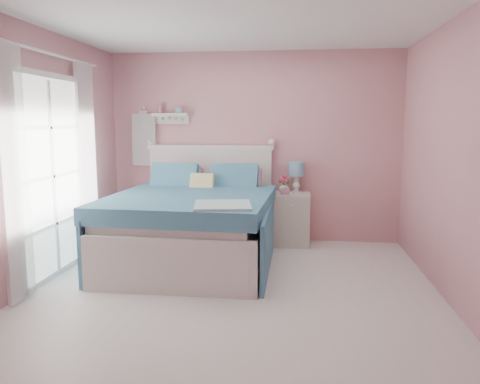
% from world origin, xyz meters
% --- Properties ---
extents(floor, '(4.50, 4.50, 0.00)m').
position_xyz_m(floor, '(0.00, 0.00, 0.00)').
color(floor, silver).
rests_on(floor, ground).
extents(room_shell, '(4.50, 4.50, 4.50)m').
position_xyz_m(room_shell, '(0.00, 0.00, 1.58)').
color(room_shell, tan).
rests_on(room_shell, floor).
extents(bed, '(1.88, 2.33, 1.33)m').
position_xyz_m(bed, '(-0.61, 1.10, 0.43)').
color(bed, silver).
rests_on(bed, floor).
extents(nightstand, '(0.49, 0.48, 0.70)m').
position_xyz_m(nightstand, '(0.54, 1.99, 0.35)').
color(nightstand, beige).
rests_on(nightstand, floor).
extents(table_lamp, '(0.21, 0.21, 0.42)m').
position_xyz_m(table_lamp, '(0.59, 2.10, 0.99)').
color(table_lamp, white).
rests_on(table_lamp, nightstand).
extents(vase, '(0.18, 0.18, 0.15)m').
position_xyz_m(vase, '(0.43, 2.02, 0.78)').
color(vase, silver).
rests_on(vase, nightstand).
extents(teacup, '(0.13, 0.13, 0.09)m').
position_xyz_m(teacup, '(0.45, 1.88, 0.75)').
color(teacup, '#CE8AA3').
rests_on(teacup, nightstand).
extents(roses, '(0.14, 0.11, 0.12)m').
position_xyz_m(roses, '(0.43, 2.01, 0.89)').
color(roses, '#CF4666').
rests_on(roses, vase).
extents(wall_shelf, '(0.50, 0.15, 0.25)m').
position_xyz_m(wall_shelf, '(-1.16, 2.19, 1.73)').
color(wall_shelf, silver).
rests_on(wall_shelf, room_shell).
extents(hanging_dress, '(0.34, 0.03, 0.72)m').
position_xyz_m(hanging_dress, '(-1.55, 2.18, 1.40)').
color(hanging_dress, white).
rests_on(hanging_dress, room_shell).
extents(french_door, '(0.04, 1.32, 2.16)m').
position_xyz_m(french_door, '(-1.97, 0.40, 1.07)').
color(french_door, silver).
rests_on(french_door, floor).
extents(curtain_near, '(0.04, 0.40, 2.32)m').
position_xyz_m(curtain_near, '(-1.92, -0.34, 1.18)').
color(curtain_near, white).
rests_on(curtain_near, floor).
extents(curtain_far, '(0.04, 0.40, 2.32)m').
position_xyz_m(curtain_far, '(-1.92, 1.14, 1.18)').
color(curtain_far, white).
rests_on(curtain_far, floor).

